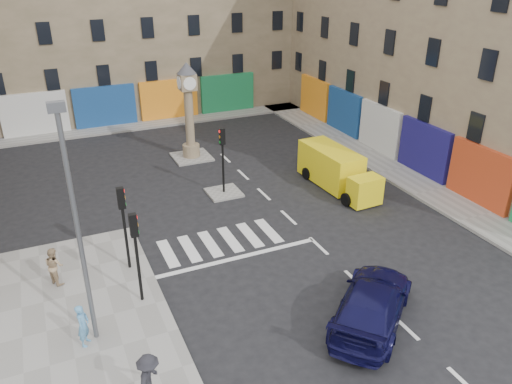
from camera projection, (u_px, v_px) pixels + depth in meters
ground at (330, 257)px, 22.09m from camera, size 120.00×120.00×0.00m
sidewalk_left at (75, 360)px, 16.36m from camera, size 7.00×16.00×0.15m
sidewalk_right at (362, 153)px, 33.50m from camera, size 2.60×30.00×0.15m
sidewalk_far at (135, 125)px, 38.88m from camera, size 32.00×2.40×0.15m
island_near at (224, 193)px, 27.92m from camera, size 1.80×1.80×0.12m
island_far at (192, 157)px, 32.86m from camera, size 2.40×2.40×0.12m
building_right at (454, 25)px, 32.42m from camera, size 10.00×30.00×16.00m
building_far at (109, 4)px, 40.03m from camera, size 32.00×10.00×17.00m
traffic_light_left_near at (136, 244)px, 18.07m from camera, size 0.28×0.22×3.70m
traffic_light_left_far at (123, 216)px, 20.05m from camera, size 0.28×0.22×3.70m
traffic_light_island at (223, 150)px, 26.83m from camera, size 0.28×0.22×3.70m
lamp_post at (76, 218)px, 15.28m from camera, size 0.50×0.25×8.30m
clock_pillar at (189, 105)px, 31.36m from camera, size 1.20×1.20×6.10m
navy_sedan at (372, 303)px, 17.89m from camera, size 5.54×5.26×1.58m
yellow_van at (336, 170)px, 28.32m from camera, size 2.24×5.97×2.14m
pedestrian_blue at (83, 325)px, 16.61m from camera, size 0.60×0.68×1.58m
pedestrian_tan at (54, 266)px, 19.79m from camera, size 0.90×0.97×1.58m
pedestrian_dark at (149, 380)px, 14.32m from camera, size 1.11×1.33×1.79m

